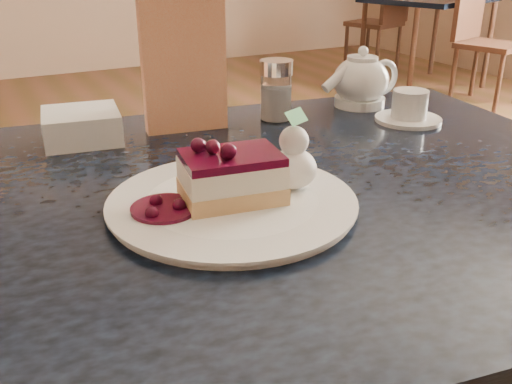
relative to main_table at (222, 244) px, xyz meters
name	(u,v)px	position (x,y,z in m)	size (l,w,h in m)	color
main_table	(222,244)	(0.00, 0.00, 0.00)	(1.44, 1.07, 0.83)	black
dessert_plate	(232,203)	(-0.01, -0.05, 0.09)	(0.33, 0.33, 0.01)	white
cheesecake_slice	(232,177)	(-0.01, -0.05, 0.13)	(0.14, 0.11, 0.07)	#E0B36E
whipped_cream	(293,168)	(0.09, -0.06, 0.13)	(0.07, 0.07, 0.06)	white
berry_sauce	(164,209)	(-0.10, -0.05, 0.10)	(0.09, 0.09, 0.01)	black
tea_set	(370,87)	(0.47, 0.26, 0.13)	(0.20, 0.27, 0.12)	white
menu_card	(184,67)	(0.07, 0.30, 0.21)	(0.15, 0.03, 0.24)	beige
sugar_shaker	(276,90)	(0.25, 0.28, 0.15)	(0.07, 0.07, 0.12)	white
napkin_stack	(82,126)	(-0.13, 0.33, 0.11)	(0.13, 0.13, 0.06)	white
bg_table_far_right	(421,77)	(3.27, 3.03, -0.67)	(1.18, 1.80, 1.19)	black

